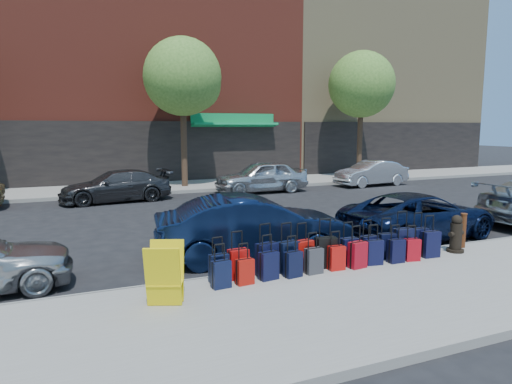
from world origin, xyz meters
name	(u,v)px	position (x,y,z in m)	size (l,w,h in m)	color
ground	(245,228)	(0.00, 0.00, 0.00)	(120.00, 120.00, 0.00)	black
sidewalk_near	(378,297)	(0.00, -6.50, 0.07)	(60.00, 4.00, 0.15)	gray
sidewalk_far	(173,187)	(0.00, 10.00, 0.07)	(60.00, 4.00, 0.15)	gray
curb_near	(320,265)	(0.00, -4.48, 0.07)	(60.00, 0.08, 0.15)	gray
curb_far	(183,192)	(0.00, 7.98, 0.07)	(60.00, 0.08, 0.15)	gray
building_center	(141,18)	(0.00, 17.99, 9.98)	(17.00, 12.85, 20.00)	maroon
building_right	(351,50)	(16.00, 17.99, 8.98)	(15.00, 12.12, 18.00)	tan
tree_center	(185,79)	(0.64, 9.50, 5.41)	(3.80, 3.80, 7.27)	black
tree_right	(364,86)	(11.14, 9.50, 5.41)	(3.80, 3.80, 7.27)	black
suitcase_front_0	(219,268)	(-2.44, -4.84, 0.42)	(0.38, 0.23, 0.88)	black
suitcase_front_1	(238,264)	(-2.03, -4.80, 0.45)	(0.40, 0.24, 0.94)	#A90D0A
suitcase_front_2	(267,259)	(-1.42, -4.81, 0.48)	(0.47, 0.31, 1.05)	black
suitcase_front_3	(288,257)	(-0.95, -4.81, 0.47)	(0.46, 0.30, 1.02)	black
suitcase_front_4	(303,255)	(-0.57, -4.77, 0.46)	(0.44, 0.28, 0.98)	#A8110A
suitcase_front_5	(326,252)	(-0.07, -4.84, 0.48)	(0.46, 0.29, 1.04)	black
suitcase_front_6	(349,251)	(0.52, -4.83, 0.44)	(0.38, 0.21, 0.92)	black
suitcase_front_7	(368,248)	(1.03, -4.83, 0.44)	(0.40, 0.25, 0.92)	black
suitcase_front_8	(387,246)	(1.55, -4.80, 0.44)	(0.41, 0.27, 0.92)	black
suitcase_front_9	(403,243)	(1.98, -4.84, 0.48)	(0.45, 0.28, 1.05)	black
suitcase_front_10	(419,241)	(2.47, -4.81, 0.46)	(0.42, 0.24, 0.98)	black
suitcase_back_0	(221,274)	(-2.50, -5.16, 0.41)	(0.36, 0.23, 0.83)	black
suitcase_back_1	(245,272)	(-2.03, -5.15, 0.40)	(0.35, 0.22, 0.79)	#A3120A
suitcase_back_2	(269,266)	(-1.50, -5.07, 0.43)	(0.40, 0.27, 0.88)	black
suitcase_back_3	(293,264)	(-0.99, -5.12, 0.41)	(0.37, 0.25, 0.83)	black
suitcase_back_4	(314,261)	(-0.51, -5.10, 0.41)	(0.37, 0.23, 0.84)	#323236
suitcase_back_5	(336,258)	(0.04, -5.07, 0.40)	(0.35, 0.21, 0.81)	#B50F0B
suitcase_back_6	(358,255)	(0.53, -5.13, 0.43)	(0.41, 0.27, 0.90)	maroon
suitcase_back_7	(374,252)	(0.99, -5.07, 0.42)	(0.39, 0.26, 0.87)	black
suitcase_back_8	(396,251)	(1.53, -5.14, 0.41)	(0.36, 0.22, 0.84)	black
suitcase_back_9	(412,250)	(1.95, -5.17, 0.40)	(0.36, 0.26, 0.79)	#A00A15
suitcase_back_10	(430,244)	(2.54, -5.10, 0.45)	(0.42, 0.26, 0.96)	black
fire_hydrant	(456,235)	(3.42, -5.00, 0.56)	(0.46, 0.40, 0.89)	black
bollard	(463,230)	(3.89, -4.77, 0.59)	(0.16, 0.16, 0.85)	#38190C
display_rack	(165,274)	(-3.61, -5.53, 0.66)	(0.77, 0.81, 1.04)	yellow
car_near_1	(254,228)	(-1.03, -3.20, 0.75)	(1.59, 4.57, 1.50)	#0C1835
car_near_2	(419,216)	(4.01, -3.13, 0.64)	(2.13, 4.63, 1.29)	#0B1533
car_far_1	(116,186)	(-3.12, 6.74, 0.65)	(1.83, 4.51, 1.31)	#333335
car_far_2	(261,177)	(3.54, 6.86, 0.75)	(1.78, 4.43, 1.51)	silver
car_far_3	(371,173)	(9.92, 6.88, 0.67)	(1.41, 4.04, 1.33)	silver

